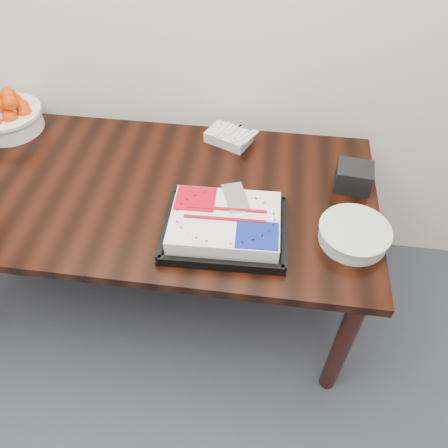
# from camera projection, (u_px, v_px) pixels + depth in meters

# --- Properties ---
(table) EXTENTS (1.80, 0.90, 0.75)m
(table) POSITION_uv_depth(u_px,v_px,m) (152.00, 204.00, 1.81)
(table) COLOR black
(table) RESTS_ON ground
(cake_tray) EXTENTS (0.45, 0.36, 0.09)m
(cake_tray) POSITION_uv_depth(u_px,v_px,m) (225.00, 225.00, 1.55)
(cake_tray) COLOR black
(cake_tray) RESTS_ON table
(tangerine_bowl) EXTENTS (0.31, 0.31, 0.20)m
(tangerine_bowl) POSITION_uv_depth(u_px,v_px,m) (6.00, 113.00, 1.96)
(tangerine_bowl) COLOR white
(tangerine_bowl) RESTS_ON table
(plate_stack) EXTENTS (0.25, 0.25, 0.06)m
(plate_stack) POSITION_uv_depth(u_px,v_px,m) (354.00, 234.00, 1.54)
(plate_stack) COLOR white
(plate_stack) RESTS_ON table
(fork_bag) EXTENTS (0.22, 0.19, 0.05)m
(fork_bag) POSITION_uv_depth(u_px,v_px,m) (229.00, 136.00, 1.94)
(fork_bag) COLOR silver
(fork_bag) RESTS_ON table
(napkin_box) EXTENTS (0.15, 0.13, 0.10)m
(napkin_box) POSITION_uv_depth(u_px,v_px,m) (354.00, 177.00, 1.72)
(napkin_box) COLOR black
(napkin_box) RESTS_ON table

